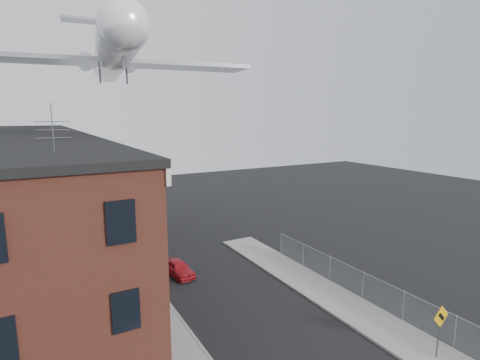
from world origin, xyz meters
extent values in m
cube|color=gray|center=(-5.50, 24.00, 0.06)|extent=(3.00, 62.00, 0.12)
cube|color=gray|center=(5.50, 6.00, 0.06)|extent=(3.00, 26.00, 0.12)
cube|color=gray|center=(-4.05, 24.00, 0.07)|extent=(0.15, 62.00, 0.14)
cube|color=gray|center=(4.05, 6.00, 0.07)|extent=(0.15, 26.00, 0.14)
cube|color=#341610|center=(-12.00, 7.00, 5.00)|extent=(10.00, 12.00, 10.00)
cube|color=beige|center=(-6.92, 7.00, 9.70)|extent=(0.16, 12.20, 0.60)
cylinder|color=#515156|center=(-10.00, 5.00, 11.15)|extent=(0.04, 0.04, 2.00)
cube|color=slate|center=(-12.00, 16.50, 5.00)|extent=(10.00, 7.00, 10.00)
cube|color=black|center=(-12.00, 16.50, 10.15)|extent=(10.25, 7.00, 0.30)
cube|color=gray|center=(-6.10, 16.50, 0.55)|extent=(1.80, 6.40, 0.25)
cube|color=beige|center=(-6.10, 16.50, 2.75)|extent=(1.90, 6.50, 0.15)
cube|color=#73685B|center=(-12.00, 23.50, 5.00)|extent=(10.00, 7.00, 10.00)
cube|color=black|center=(-12.00, 23.50, 10.15)|extent=(10.25, 7.00, 0.30)
cube|color=gray|center=(-6.10, 23.50, 0.55)|extent=(1.80, 6.40, 0.25)
cube|color=beige|center=(-6.10, 23.50, 2.75)|extent=(1.90, 6.50, 0.15)
cube|color=slate|center=(-12.00, 30.50, 5.00)|extent=(10.00, 7.00, 10.00)
cube|color=black|center=(-12.00, 30.50, 10.15)|extent=(10.25, 7.00, 0.30)
cube|color=gray|center=(-6.10, 30.50, 0.55)|extent=(1.80, 6.40, 0.25)
cube|color=beige|center=(-6.10, 30.50, 2.75)|extent=(1.90, 6.50, 0.15)
cube|color=#73685B|center=(-12.00, 37.50, 5.00)|extent=(10.00, 7.00, 10.00)
cube|color=black|center=(-12.00, 37.50, 10.15)|extent=(10.25, 7.00, 0.30)
cube|color=gray|center=(-6.10, 37.50, 0.55)|extent=(1.80, 6.40, 0.25)
cube|color=beige|center=(-6.10, 37.50, 2.75)|extent=(1.90, 6.50, 0.15)
cube|color=slate|center=(-12.00, 44.50, 5.00)|extent=(10.00, 7.00, 10.00)
cube|color=black|center=(-12.00, 44.50, 10.15)|extent=(10.25, 7.00, 0.30)
cube|color=gray|center=(-6.10, 44.50, 0.55)|extent=(1.80, 6.40, 0.25)
cube|color=beige|center=(-6.10, 44.50, 2.75)|extent=(1.90, 6.50, 0.15)
cylinder|color=gray|center=(7.00, -1.00, 0.95)|extent=(0.06, 0.06, 1.90)
cylinder|color=gray|center=(7.00, 2.00, 0.95)|extent=(0.06, 0.06, 1.90)
cylinder|color=gray|center=(7.00, 5.00, 0.95)|extent=(0.06, 0.06, 1.90)
cylinder|color=gray|center=(7.00, 8.00, 0.95)|extent=(0.06, 0.06, 1.90)
cylinder|color=gray|center=(7.00, 11.00, 0.95)|extent=(0.06, 0.06, 1.90)
cylinder|color=gray|center=(7.00, 14.00, 0.95)|extent=(0.06, 0.06, 1.90)
cube|color=gray|center=(7.00, 5.00, 1.85)|extent=(0.04, 18.00, 0.04)
cube|color=gray|center=(7.00, 5.00, 0.95)|extent=(0.02, 18.00, 1.80)
cylinder|color=#515156|center=(5.60, -1.00, 1.30)|extent=(0.07, 0.07, 2.60)
cube|color=#E7A20C|center=(5.60, -1.04, 2.25)|extent=(1.10, 0.03, 1.10)
cube|color=black|center=(5.60, -1.06, 2.25)|extent=(0.52, 0.02, 0.52)
cylinder|color=black|center=(-5.60, 18.00, 4.50)|extent=(0.26, 0.26, 9.00)
cube|color=black|center=(-5.60, 18.00, 8.30)|extent=(1.80, 0.12, 0.12)
cylinder|color=black|center=(-6.30, 18.00, 8.50)|extent=(0.08, 0.08, 0.25)
cylinder|color=black|center=(-4.90, 18.00, 8.50)|extent=(0.08, 0.08, 0.25)
cylinder|color=black|center=(-5.40, 28.00, 1.20)|extent=(0.24, 0.24, 2.40)
sphere|color=#183C10|center=(-5.40, 28.00, 3.60)|extent=(3.20, 3.20, 3.20)
sphere|color=#183C10|center=(-4.90, 27.70, 3.04)|extent=(2.24, 2.24, 2.24)
imported|color=#B31720|center=(-2.05, 14.25, 0.58)|extent=(1.81, 3.56, 1.16)
imported|color=black|center=(-2.98, 25.60, 0.66)|extent=(1.93, 4.15, 1.32)
imported|color=slate|center=(-3.60, 34.15, 0.55)|extent=(1.89, 3.91, 1.10)
cylinder|color=white|center=(-4.34, 21.95, 16.62)|extent=(5.62, 21.65, 2.86)
sphere|color=white|center=(-5.73, 11.31, 16.62)|extent=(2.86, 2.86, 2.86)
cone|color=white|center=(-2.95, 32.58, 16.62)|extent=(3.18, 3.03, 2.86)
cube|color=#939399|center=(-4.52, 20.62, 15.73)|extent=(21.76, 6.50, 0.31)
cylinder|color=#939399|center=(-5.49, 29.76, 16.80)|extent=(1.88, 3.73, 1.43)
cylinder|color=#939399|center=(-1.23, 29.20, 16.80)|extent=(1.88, 3.73, 1.43)
cube|color=white|center=(-3.01, 32.14, 19.12)|extent=(0.66, 3.40, 5.01)
cube|color=#939399|center=(-2.90, 33.03, 21.45)|extent=(8.72, 3.41, 0.22)
cylinder|color=#515156|center=(-5.50, 13.08, 15.01)|extent=(0.14, 0.14, 1.07)
camera|label=1|loc=(-10.73, -10.70, 11.69)|focal=28.00mm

